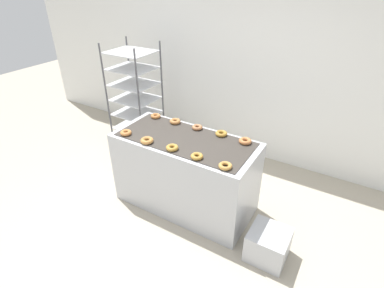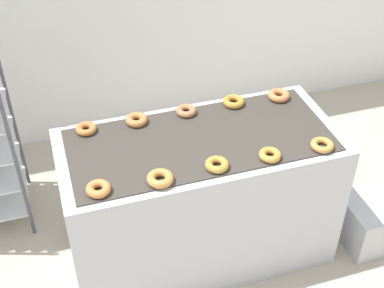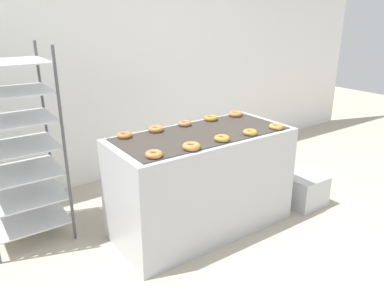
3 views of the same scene
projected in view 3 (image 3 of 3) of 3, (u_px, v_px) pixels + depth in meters
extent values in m
plane|color=#B2A893|center=(247.00, 260.00, 2.97)|extent=(14.00, 14.00, 0.00)
cube|color=white|center=(122.00, 56.00, 4.15)|extent=(8.00, 0.05, 2.80)
cube|color=#B7BABF|center=(202.00, 182.00, 3.30)|extent=(1.58, 0.73, 0.89)
cube|color=#38332D|center=(202.00, 133.00, 3.15)|extent=(1.45, 0.64, 0.01)
cube|color=#262628|center=(265.00, 164.00, 3.22)|extent=(0.12, 0.07, 0.10)
cylinder|color=#4C4C51|center=(65.00, 150.00, 2.99)|extent=(0.02, 0.02, 1.64)
cylinder|color=#4C4C51|center=(47.00, 134.00, 3.40)|extent=(0.02, 0.02, 1.64)
cube|color=silver|center=(30.00, 219.00, 3.25)|extent=(0.60, 0.53, 0.01)
cube|color=silver|center=(26.00, 196.00, 3.17)|extent=(0.60, 0.53, 0.01)
cube|color=silver|center=(22.00, 172.00, 3.10)|extent=(0.60, 0.53, 0.01)
cube|color=silver|center=(18.00, 146.00, 3.02)|extent=(0.60, 0.53, 0.01)
cube|color=silver|center=(13.00, 120.00, 2.95)|extent=(0.60, 0.53, 0.01)
cube|color=silver|center=(9.00, 92.00, 2.88)|extent=(0.60, 0.53, 0.01)
cube|color=silver|center=(4.00, 62.00, 2.80)|extent=(0.60, 0.53, 0.01)
cube|color=#B7BABF|center=(303.00, 190.00, 3.80)|extent=(0.38, 0.37, 0.32)
torus|color=#BE763C|center=(154.00, 154.00, 2.62)|extent=(0.12, 0.12, 0.04)
torus|color=#B77C3D|center=(191.00, 146.00, 2.77)|extent=(0.14, 0.14, 0.04)
torus|color=#AC7F33|center=(222.00, 138.00, 2.95)|extent=(0.13, 0.13, 0.04)
torus|color=#B08034|center=(250.00, 132.00, 3.10)|extent=(0.12, 0.12, 0.04)
torus|color=#B4813D|center=(276.00, 126.00, 3.26)|extent=(0.13, 0.13, 0.04)
torus|color=#B26D36|center=(124.00, 135.00, 3.03)|extent=(0.12, 0.12, 0.04)
torus|color=#B1733D|center=(156.00, 129.00, 3.18)|extent=(0.13, 0.13, 0.04)
torus|color=#A66B43|center=(185.00, 123.00, 3.35)|extent=(0.12, 0.12, 0.04)
torus|color=#A6792D|center=(211.00, 118.00, 3.51)|extent=(0.13, 0.13, 0.04)
torus|color=#BA713E|center=(235.00, 114.00, 3.65)|extent=(0.13, 0.13, 0.04)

